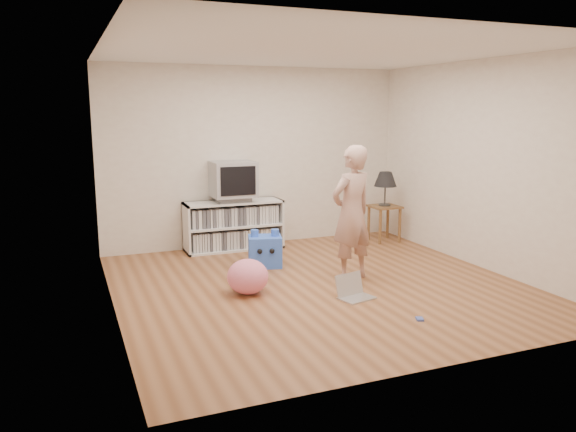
{
  "coord_description": "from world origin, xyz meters",
  "views": [
    {
      "loc": [
        -2.64,
        -5.59,
        1.98
      ],
      "look_at": [
        -0.22,
        0.4,
        0.76
      ],
      "focal_mm": 35.0,
      "sensor_mm": 36.0,
      "label": 1
    }
  ],
  "objects_px": {
    "media_unit": "(233,225)",
    "side_table": "(384,214)",
    "dvd_deck": "(233,199)",
    "laptop": "(353,291)",
    "plush_blue": "(265,251)",
    "person": "(352,213)",
    "plush_pink": "(248,277)",
    "table_lamp": "(385,180)",
    "crt_tv": "(233,179)"
  },
  "relations": [
    {
      "from": "media_unit",
      "to": "side_table",
      "type": "distance_m",
      "value": 2.31
    },
    {
      "from": "dvd_deck",
      "to": "laptop",
      "type": "relative_size",
      "value": 1.07
    },
    {
      "from": "dvd_deck",
      "to": "media_unit",
      "type": "bearing_deg",
      "value": 90.0
    },
    {
      "from": "plush_blue",
      "to": "person",
      "type": "bearing_deg",
      "value": -33.38
    },
    {
      "from": "dvd_deck",
      "to": "plush_pink",
      "type": "bearing_deg",
      "value": -102.27
    },
    {
      "from": "plush_pink",
      "to": "table_lamp",
      "type": "bearing_deg",
      "value": 30.86
    },
    {
      "from": "laptop",
      "to": "plush_blue",
      "type": "relative_size",
      "value": 0.86
    },
    {
      "from": "table_lamp",
      "to": "plush_pink",
      "type": "height_order",
      "value": "table_lamp"
    },
    {
      "from": "side_table",
      "to": "laptop",
      "type": "bearing_deg",
      "value": -128.21
    },
    {
      "from": "plush_blue",
      "to": "dvd_deck",
      "type": "bearing_deg",
      "value": 111.67
    },
    {
      "from": "side_table",
      "to": "plush_pink",
      "type": "relative_size",
      "value": 1.21
    },
    {
      "from": "side_table",
      "to": "table_lamp",
      "type": "xyz_separation_m",
      "value": [
        0.0,
        0.0,
        0.53
      ]
    },
    {
      "from": "dvd_deck",
      "to": "plush_pink",
      "type": "distance_m",
      "value": 2.11
    },
    {
      "from": "person",
      "to": "media_unit",
      "type": "bearing_deg",
      "value": -81.08
    },
    {
      "from": "crt_tv",
      "to": "laptop",
      "type": "bearing_deg",
      "value": -77.26
    },
    {
      "from": "side_table",
      "to": "table_lamp",
      "type": "relative_size",
      "value": 1.07
    },
    {
      "from": "dvd_deck",
      "to": "crt_tv",
      "type": "relative_size",
      "value": 0.75
    },
    {
      "from": "dvd_deck",
      "to": "laptop",
      "type": "bearing_deg",
      "value": -77.28
    },
    {
      "from": "plush_pink",
      "to": "crt_tv",
      "type": "bearing_deg",
      "value": 77.71
    },
    {
      "from": "laptop",
      "to": "plush_pink",
      "type": "distance_m",
      "value": 1.15
    },
    {
      "from": "plush_pink",
      "to": "person",
      "type": "bearing_deg",
      "value": 3.43
    },
    {
      "from": "laptop",
      "to": "plush_blue",
      "type": "distance_m",
      "value": 1.58
    },
    {
      "from": "side_table",
      "to": "plush_blue",
      "type": "relative_size",
      "value": 1.12
    },
    {
      "from": "dvd_deck",
      "to": "crt_tv",
      "type": "bearing_deg",
      "value": -90.0
    },
    {
      "from": "table_lamp",
      "to": "plush_blue",
      "type": "xyz_separation_m",
      "value": [
        -2.17,
        -0.66,
        -0.74
      ]
    },
    {
      "from": "plush_blue",
      "to": "side_table",
      "type": "bearing_deg",
      "value": 32.6
    },
    {
      "from": "media_unit",
      "to": "dvd_deck",
      "type": "xyz_separation_m",
      "value": [
        0.0,
        -0.02,
        0.39
      ]
    },
    {
      "from": "media_unit",
      "to": "plush_blue",
      "type": "distance_m",
      "value": 1.06
    },
    {
      "from": "laptop",
      "to": "person",
      "type": "bearing_deg",
      "value": 49.94
    },
    {
      "from": "media_unit",
      "to": "plush_pink",
      "type": "distance_m",
      "value": 2.06
    },
    {
      "from": "crt_tv",
      "to": "side_table",
      "type": "bearing_deg",
      "value": -9.14
    },
    {
      "from": "plush_pink",
      "to": "media_unit",
      "type": "bearing_deg",
      "value": 77.82
    },
    {
      "from": "media_unit",
      "to": "plush_blue",
      "type": "bearing_deg",
      "value": -84.05
    },
    {
      "from": "table_lamp",
      "to": "person",
      "type": "relative_size",
      "value": 0.32
    },
    {
      "from": "side_table",
      "to": "table_lamp",
      "type": "bearing_deg",
      "value": 0.0
    },
    {
      "from": "table_lamp",
      "to": "plush_pink",
      "type": "distance_m",
      "value": 3.25
    },
    {
      "from": "crt_tv",
      "to": "plush_pink",
      "type": "relative_size",
      "value": 1.32
    },
    {
      "from": "laptop",
      "to": "plush_blue",
      "type": "bearing_deg",
      "value": 92.8
    },
    {
      "from": "media_unit",
      "to": "side_table",
      "type": "xyz_separation_m",
      "value": [
        2.28,
        -0.39,
        0.07
      ]
    },
    {
      "from": "side_table",
      "to": "table_lamp",
      "type": "height_order",
      "value": "table_lamp"
    },
    {
      "from": "media_unit",
      "to": "crt_tv",
      "type": "height_order",
      "value": "crt_tv"
    },
    {
      "from": "media_unit",
      "to": "table_lamp",
      "type": "relative_size",
      "value": 2.72
    },
    {
      "from": "crt_tv",
      "to": "laptop",
      "type": "relative_size",
      "value": 1.43
    },
    {
      "from": "dvd_deck",
      "to": "side_table",
      "type": "relative_size",
      "value": 0.82
    },
    {
      "from": "crt_tv",
      "to": "dvd_deck",
      "type": "bearing_deg",
      "value": 90.0
    },
    {
      "from": "plush_blue",
      "to": "media_unit",
      "type": "bearing_deg",
      "value": 111.59
    },
    {
      "from": "dvd_deck",
      "to": "person",
      "type": "bearing_deg",
      "value": -65.43
    },
    {
      "from": "person",
      "to": "laptop",
      "type": "relative_size",
      "value": 3.78
    },
    {
      "from": "table_lamp",
      "to": "laptop",
      "type": "bearing_deg",
      "value": -128.21
    },
    {
      "from": "crt_tv",
      "to": "table_lamp",
      "type": "distance_m",
      "value": 2.31
    }
  ]
}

